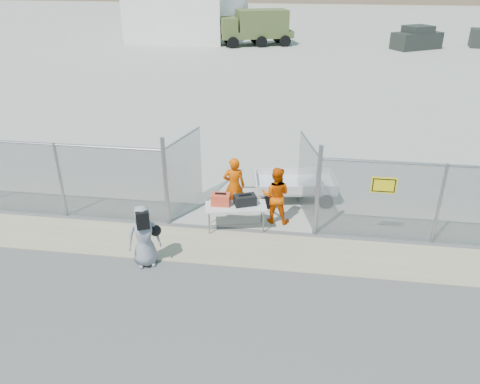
% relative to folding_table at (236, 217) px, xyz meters
% --- Properties ---
extents(ground, '(160.00, 160.00, 0.00)m').
position_rel_folding_table_xyz_m(ground, '(0.11, -1.99, -0.34)').
color(ground, '#454545').
extents(tarmac_inside, '(160.00, 80.00, 0.01)m').
position_rel_folding_table_xyz_m(tarmac_inside, '(0.11, 40.01, -0.34)').
color(tarmac_inside, '#9FA092').
rests_on(tarmac_inside, ground).
extents(dirt_strip, '(44.00, 1.60, 0.01)m').
position_rel_folding_table_xyz_m(dirt_strip, '(0.11, -0.99, -0.34)').
color(dirt_strip, tan).
rests_on(dirt_strip, ground).
extents(chain_link_fence, '(40.00, 0.20, 2.20)m').
position_rel_folding_table_xyz_m(chain_link_fence, '(0.11, 0.01, 0.76)').
color(chain_link_fence, gray).
rests_on(chain_link_fence, ground).
extents(folding_table, '(1.73, 1.00, 0.69)m').
position_rel_folding_table_xyz_m(folding_table, '(0.00, 0.00, 0.00)').
color(folding_table, silver).
rests_on(folding_table, ground).
extents(orange_bag, '(0.50, 0.34, 0.31)m').
position_rel_folding_table_xyz_m(orange_bag, '(-0.41, 0.01, 0.50)').
color(orange_bag, '#EF4A2B').
rests_on(orange_bag, folding_table).
extents(black_duffel, '(0.65, 0.52, 0.27)m').
position_rel_folding_table_xyz_m(black_duffel, '(0.24, 0.10, 0.48)').
color(black_duffel, black).
rests_on(black_duffel, folding_table).
extents(security_worker_left, '(0.67, 0.49, 1.70)m').
position_rel_folding_table_xyz_m(security_worker_left, '(-0.18, 0.87, 0.50)').
color(security_worker_left, '#DE4C00').
rests_on(security_worker_left, ground).
extents(security_worker_right, '(0.84, 0.68, 1.62)m').
position_rel_folding_table_xyz_m(security_worker_right, '(1.02, 0.53, 0.47)').
color(security_worker_right, '#DE4C00').
rests_on(security_worker_right, ground).
extents(visitor, '(0.90, 0.77, 1.56)m').
position_rel_folding_table_xyz_m(visitor, '(-1.87, -1.95, 0.43)').
color(visitor, gray).
rests_on(visitor, ground).
extents(utility_trailer, '(3.32, 2.07, 0.75)m').
position_rel_folding_table_xyz_m(utility_trailer, '(1.49, 2.04, 0.03)').
color(utility_trailer, silver).
rests_on(utility_trailer, ground).
extents(military_truck, '(6.39, 4.05, 2.86)m').
position_rel_folding_table_xyz_m(military_truck, '(-2.83, 30.24, 1.08)').
color(military_truck, '#4E5C2B').
rests_on(military_truck, ground).
extents(parked_vehicle_near, '(4.31, 3.60, 1.79)m').
position_rel_folding_table_xyz_m(parked_vehicle_near, '(10.25, 30.23, 0.55)').
color(parked_vehicle_near, '#272B26').
rests_on(parked_vehicle_near, ground).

